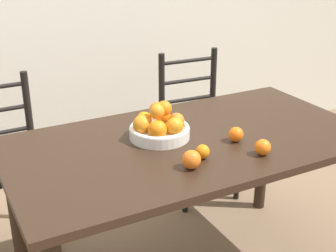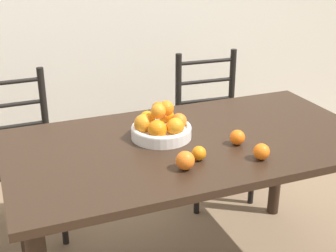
{
  "view_description": "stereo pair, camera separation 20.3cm",
  "coord_description": "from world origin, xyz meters",
  "views": [
    {
      "loc": [
        -1.0,
        -1.66,
        1.64
      ],
      "look_at": [
        -0.12,
        -0.01,
        0.86
      ],
      "focal_mm": 50.0,
      "sensor_mm": 36.0,
      "label": 1
    },
    {
      "loc": [
        -0.81,
        -1.75,
        1.64
      ],
      "look_at": [
        -0.12,
        -0.01,
        0.86
      ],
      "focal_mm": 50.0,
      "sensor_mm": 36.0,
      "label": 2
    }
  ],
  "objects": [
    {
      "name": "chair_right",
      "position": [
        0.49,
        0.74,
        0.47
      ],
      "size": [
        0.44,
        0.42,
        0.94
      ],
      "rotation": [
        0.0,
        0.0,
        -0.06
      ],
      "color": "black",
      "rests_on": "ground_plane"
    },
    {
      "name": "orange_loose_3",
      "position": [
        -0.14,
        -0.25,
        0.81
      ],
      "size": [
        0.08,
        0.08,
        0.08
      ],
      "color": "orange",
      "rests_on": "dining_table"
    },
    {
      "name": "orange_loose_0",
      "position": [
        0.19,
        -0.28,
        0.81
      ],
      "size": [
        0.07,
        0.07,
        0.07
      ],
      "color": "orange",
      "rests_on": "dining_table"
    },
    {
      "name": "chair_left",
      "position": [
        -0.73,
        0.74,
        0.47
      ],
      "size": [
        0.43,
        0.41,
        0.94
      ],
      "rotation": [
        0.0,
        0.0,
        0.01
      ],
      "color": "black",
      "rests_on": "ground_plane"
    },
    {
      "name": "orange_loose_2",
      "position": [
        -0.06,
        -0.19,
        0.81
      ],
      "size": [
        0.06,
        0.06,
        0.06
      ],
      "color": "orange",
      "rests_on": "dining_table"
    },
    {
      "name": "dining_table",
      "position": [
        0.0,
        0.0,
        0.67
      ],
      "size": [
        1.65,
        0.89,
        0.78
      ],
      "color": "black",
      "rests_on": "ground_plane"
    },
    {
      "name": "orange_loose_1",
      "position": [
        0.17,
        -0.12,
        0.81
      ],
      "size": [
        0.07,
        0.07,
        0.07
      ],
      "color": "orange",
      "rests_on": "dining_table"
    },
    {
      "name": "fruit_bowl",
      "position": [
        -0.12,
        0.07,
        0.83
      ],
      "size": [
        0.27,
        0.27,
        0.17
      ],
      "color": "white",
      "rests_on": "dining_table"
    }
  ]
}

